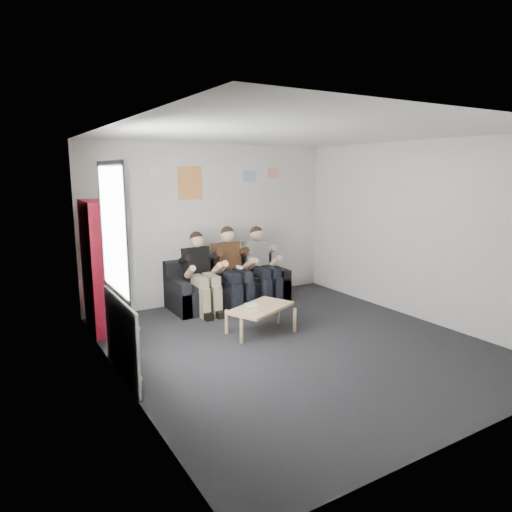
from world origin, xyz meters
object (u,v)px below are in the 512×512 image
Objects in this scene: coffee_table at (261,310)px; person_left at (202,273)px; sofa at (228,287)px; bookshelf at (98,267)px; person_middle at (233,268)px; person_right at (262,266)px.

coffee_table is 0.74× the size of person_left.
person_left reaches higher than sofa.
bookshelf reaches higher than person_left.
person_left is at bearing 102.69° from coffee_table.
person_right is at bearing -5.57° from person_middle.
coffee_table is 1.39m from person_left.
bookshelf is 1.42× the size of person_right.
person_left reaches higher than coffee_table.
sofa is 0.70m from person_right.
person_left is 0.96× the size of person_middle.
person_middle is at bearing -5.99° from person_left.
person_left is (-0.56, -0.19, 0.35)m from sofa.
sofa is 2.28m from bookshelf.
person_middle reaches higher than person_right.
bookshelf is at bearing -171.80° from person_right.
person_right is at bearing -18.91° from sofa.
coffee_table is (-0.27, -1.52, 0.06)m from sofa.
person_middle is (0.56, -0.00, 0.02)m from person_left.
coffee_table is at bearing -31.49° from bookshelf.
person_middle reaches higher than sofa.
bookshelf is at bearing 146.65° from coffee_table.
bookshelf reaches higher than person_middle.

